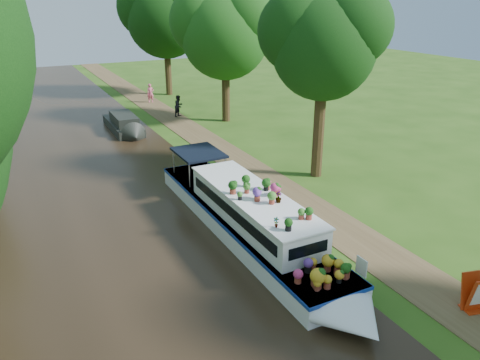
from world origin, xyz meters
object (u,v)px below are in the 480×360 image
at_px(sandwich_board, 477,294).
at_px(pedestrian_pink, 150,93).
at_px(plant_boat, 253,220).
at_px(second_boat, 124,124).
at_px(pedestrian_dark, 179,106).

xyz_separation_m(sandwich_board, pedestrian_pink, (0.02, 31.43, 0.27)).
bearing_deg(plant_boat, pedestrian_pink, 81.50).
distance_m(second_boat, pedestrian_dark, 5.13).
height_order(second_boat, pedestrian_pink, pedestrian_pink).
distance_m(plant_boat, sandwich_board, 7.54).
distance_m(second_boat, sandwich_board, 23.96).
height_order(sandwich_board, pedestrian_dark, pedestrian_dark).
bearing_deg(sandwich_board, plant_boat, 134.11).
relative_size(plant_boat, second_boat, 2.28).
distance_m(plant_boat, pedestrian_pink, 25.14).
relative_size(sandwich_board, pedestrian_dark, 0.72).
distance_m(second_boat, pedestrian_pink, 8.91).
bearing_deg(pedestrian_dark, second_boat, 172.37).
bearing_deg(second_boat, pedestrian_pink, 62.77).
bearing_deg(plant_boat, pedestrian_dark, 77.78).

